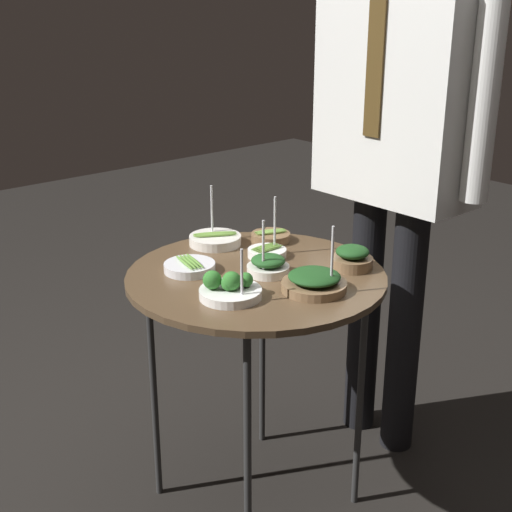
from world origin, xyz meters
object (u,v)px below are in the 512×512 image
object	(u,v)px
bowl_spinach_front_center	(314,282)
bowl_asparagus_mid_right	(215,239)
waiter_figure	(398,120)
bowl_spinach_near_rim	(268,265)
bowl_broccoli_back_right	(229,288)
bowl_asparagus_front_left	(267,252)
bowl_asparagus_front_right	(190,267)
serving_cart	(256,291)
bowl_asparagus_mid_left	(271,237)
bowl_spinach_center	(352,258)

from	to	relation	value
bowl_spinach_front_center	bowl_asparagus_mid_right	world-z (taller)	bowl_spinach_front_center
bowl_spinach_front_center	bowl_asparagus_mid_right	xyz separation A→B (m)	(-0.44, 0.03, -0.01)
bowl_spinach_front_center	waiter_figure	size ratio (longest dim) A/B	0.10
bowl_spinach_near_rim	bowl_broccoli_back_right	xyz separation A→B (m)	(0.05, -0.18, 0.00)
bowl_asparagus_front_left	bowl_spinach_near_rim	bearing A→B (deg)	-40.91
bowl_asparagus_front_right	waiter_figure	world-z (taller)	waiter_figure
bowl_asparagus_front_right	bowl_spinach_front_center	xyz separation A→B (m)	(0.32, 0.16, 0.01)
bowl_asparagus_front_left	bowl_broccoli_back_right	world-z (taller)	bowl_asparagus_front_left
serving_cart	bowl_asparagus_mid_left	world-z (taller)	bowl_asparagus_mid_left
waiter_figure	bowl_asparagus_mid_left	bearing A→B (deg)	-119.64
serving_cart	bowl_asparagus_mid_right	world-z (taller)	bowl_asparagus_mid_right
bowl_spinach_center	bowl_asparagus_front_right	bearing A→B (deg)	-128.10
bowl_spinach_near_rim	bowl_spinach_center	bearing A→B (deg)	59.37
bowl_spinach_front_center	bowl_asparagus_mid_right	size ratio (longest dim) A/B	1.05
bowl_spinach_near_rim	bowl_spinach_center	world-z (taller)	bowl_spinach_near_rim
bowl_asparagus_mid_right	bowl_asparagus_front_right	bearing A→B (deg)	-55.81
serving_cart	waiter_figure	world-z (taller)	waiter_figure
bowl_asparagus_front_left	waiter_figure	size ratio (longest dim) A/B	0.10
bowl_asparagus_front_left	bowl_spinach_front_center	xyz separation A→B (m)	(0.26, -0.07, 0.01)
bowl_spinach_near_rim	serving_cart	bearing A→B (deg)	-138.12
bowl_asparagus_front_left	bowl_asparagus_mid_left	bearing A→B (deg)	133.59
bowl_asparagus_front_left	bowl_asparagus_mid_right	xyz separation A→B (m)	(-0.18, -0.05, 0.00)
bowl_broccoli_back_right	bowl_spinach_center	size ratio (longest dim) A/B	1.37
bowl_spinach_front_center	bowl_spinach_center	size ratio (longest dim) A/B	1.56
bowl_asparagus_front_right	bowl_asparagus_mid_right	size ratio (longest dim) A/B	0.82
bowl_spinach_near_rim	waiter_figure	size ratio (longest dim) A/B	0.09
bowl_spinach_near_rim	bowl_asparagus_mid_right	bearing A→B (deg)	172.07
bowl_spinach_near_rim	bowl_asparagus_mid_left	size ratio (longest dim) A/B	1.35
bowl_asparagus_mid_right	waiter_figure	bearing A→B (deg)	59.89
bowl_asparagus_mid_left	bowl_asparagus_front_left	world-z (taller)	bowl_asparagus_front_left
serving_cart	bowl_broccoli_back_right	xyz separation A→B (m)	(0.08, -0.16, 0.08)
serving_cart	bowl_asparagus_front_right	bearing A→B (deg)	-135.99
bowl_spinach_near_rim	bowl_broccoli_back_right	world-z (taller)	bowl_spinach_near_rim
bowl_spinach_near_rim	waiter_figure	world-z (taller)	waiter_figure
bowl_spinach_near_rim	bowl_broccoli_back_right	distance (m)	0.19
bowl_spinach_near_rim	bowl_spinach_front_center	xyz separation A→B (m)	(0.16, 0.01, -0.00)
serving_cart	bowl_spinach_front_center	xyz separation A→B (m)	(0.19, 0.04, 0.08)
bowl_broccoli_back_right	bowl_asparagus_mid_right	xyz separation A→B (m)	(-0.34, 0.22, -0.01)
bowl_spinach_near_rim	bowl_asparagus_mid_right	world-z (taller)	bowl_asparagus_mid_right
bowl_asparagus_front_right	bowl_spinach_front_center	distance (m)	0.36
bowl_broccoli_back_right	waiter_figure	size ratio (longest dim) A/B	0.09
bowl_asparagus_front_left	bowl_spinach_front_center	world-z (taller)	bowl_spinach_front_center
bowl_broccoli_back_right	bowl_asparagus_mid_right	bearing A→B (deg)	147.15
bowl_spinach_front_center	waiter_figure	bearing A→B (deg)	107.97
bowl_spinach_center	bowl_spinach_front_center	bearing A→B (deg)	-77.65
serving_cart	bowl_asparagus_mid_left	xyz separation A→B (m)	(-0.17, 0.21, 0.07)
bowl_spinach_near_rim	bowl_spinach_center	distance (m)	0.24
bowl_spinach_front_center	bowl_spinach_near_rim	bearing A→B (deg)	-175.28
bowl_broccoli_back_right	bowl_asparagus_mid_left	bearing A→B (deg)	124.35
bowl_asparagus_mid_left	bowl_asparagus_mid_right	distance (m)	0.17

